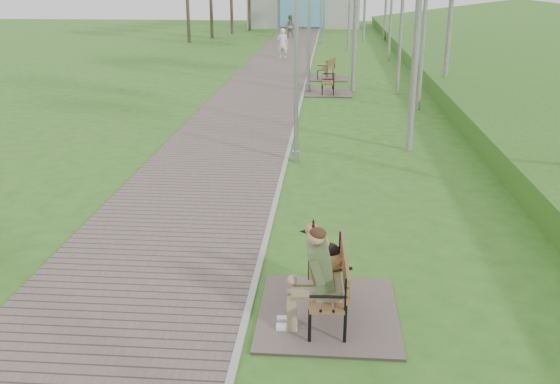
{
  "coord_description": "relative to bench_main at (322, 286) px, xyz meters",
  "views": [
    {
      "loc": [
        1.07,
        -8.69,
        4.47
      ],
      "look_at": [
        0.31,
        0.76,
        1.18
      ],
      "focal_mm": 40.0,
      "sensor_mm": 36.0,
      "label": 1
    }
  ],
  "objects": [
    {
      "name": "building_north",
      "position": [
        -2.53,
        52.03,
        1.52
      ],
      "size": [
        10.0,
        5.2,
        4.0
      ],
      "color": "#9E9E99",
      "rests_on": "ground"
    },
    {
      "name": "bench_third",
      "position": [
        -0.15,
        21.37,
        -0.26
      ],
      "size": [
        1.87,
        2.07,
        1.15
      ],
      "color": "#635350",
      "rests_on": "ground"
    },
    {
      "name": "bench_second",
      "position": [
        -0.05,
        17.52,
        -0.26
      ],
      "size": [
        1.88,
        2.09,
        1.16
      ],
      "color": "#635350",
      "rests_on": "ground"
    },
    {
      "name": "kerb",
      "position": [
        -1.03,
        22.56,
        -0.45
      ],
      "size": [
        0.1,
        67.0,
        0.05
      ],
      "primitive_type": "cube",
      "color": "#999993",
      "rests_on": "ground"
    },
    {
      "name": "ground",
      "position": [
        -1.03,
        1.06,
        -0.47
      ],
      "size": [
        120.0,
        120.0,
        0.0
      ],
      "primitive_type": "plane",
      "color": "#2F5F1E",
      "rests_on": "ground"
    },
    {
      "name": "bench_main",
      "position": [
        0.0,
        0.0,
        0.0
      ],
      "size": [
        1.93,
        2.14,
        1.68
      ],
      "color": "#635350",
      "rests_on": "ground"
    },
    {
      "name": "pedestrian_far",
      "position": [
        -3.13,
        41.26,
        0.38
      ],
      "size": [
        0.95,
        0.82,
        1.71
      ],
      "primitive_type": "imported",
      "rotation": [
        0.0,
        0.0,
        2.92
      ],
      "color": "gray",
      "rests_on": "ground"
    },
    {
      "name": "walkway",
      "position": [
        -2.78,
        22.56,
        -0.45
      ],
      "size": [
        3.5,
        67.0,
        0.04
      ],
      "primitive_type": "cube",
      "color": "#635350",
      "rests_on": "ground"
    },
    {
      "name": "pedestrian_near",
      "position": [
        -2.71,
        28.52,
        0.37
      ],
      "size": [
        0.66,
        0.48,
        1.69
      ],
      "primitive_type": "imported",
      "rotation": [
        0.0,
        0.0,
        3.01
      ],
      "color": "white",
      "rests_on": "ground"
    },
    {
      "name": "lamp_post_near",
      "position": [
        -0.79,
        7.59,
        1.76
      ],
      "size": [
        0.18,
        0.18,
        4.78
      ],
      "color": "#929599",
      "rests_on": "ground"
    },
    {
      "name": "lamp_post_third",
      "position": [
        -0.7,
        36.65,
        2.13
      ],
      "size": [
        0.22,
        0.22,
        5.58
      ],
      "color": "#929599",
      "rests_on": "ground"
    },
    {
      "name": "lamp_post_second",
      "position": [
        -0.85,
        17.68,
        2.23
      ],
      "size": [
        0.22,
        0.22,
        5.79
      ],
      "color": "#929599",
      "rests_on": "ground"
    }
  ]
}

